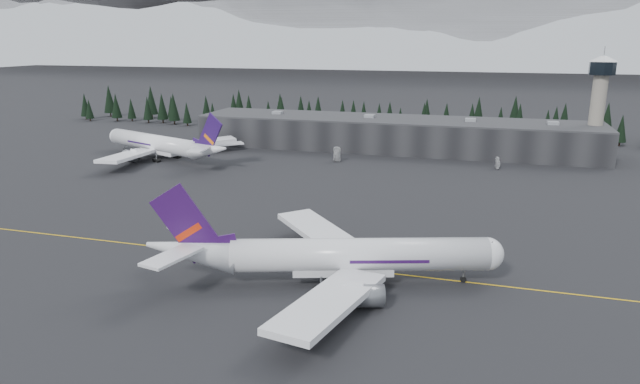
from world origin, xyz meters
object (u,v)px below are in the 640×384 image
(control_tower, at_px, (599,96))
(gse_vehicle_a, at_px, (337,160))
(gse_vehicle_b, at_px, (498,167))
(jet_main, at_px, (328,256))
(terminal, at_px, (393,134))
(jet_parked, at_px, (164,145))

(control_tower, xyz_separation_m, gse_vehicle_a, (-90.56, -33.58, -22.62))
(control_tower, xyz_separation_m, gse_vehicle_b, (-34.02, -29.45, -22.66))
(jet_main, relative_size, gse_vehicle_a, 11.28)
(terminal, xyz_separation_m, control_tower, (75.00, 3.00, 17.11))
(control_tower, relative_size, jet_main, 0.59)
(control_tower, relative_size, gse_vehicle_b, 8.66)
(gse_vehicle_a, bearing_deg, jet_main, -83.30)
(jet_parked, bearing_deg, terminal, -128.93)
(jet_main, xyz_separation_m, jet_parked, (-88.83, 89.91, 0.08))
(gse_vehicle_a, relative_size, gse_vehicle_b, 1.30)
(gse_vehicle_a, bearing_deg, terminal, 55.75)
(terminal, distance_m, control_tower, 76.98)
(gse_vehicle_a, bearing_deg, gse_vehicle_b, -3.10)
(gse_vehicle_a, xyz_separation_m, gse_vehicle_b, (56.54, 4.13, -0.05))
(gse_vehicle_b, bearing_deg, terminal, -143.20)
(jet_parked, relative_size, gse_vehicle_a, 11.32)
(jet_main, distance_m, jet_parked, 126.39)
(jet_parked, bearing_deg, gse_vehicle_a, -145.88)
(control_tower, xyz_separation_m, jet_main, (-64.61, -137.81, -17.96))
(jet_parked, bearing_deg, jet_main, 155.94)
(control_tower, bearing_deg, gse_vehicle_b, -139.12)
(jet_parked, height_order, gse_vehicle_b, jet_parked)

